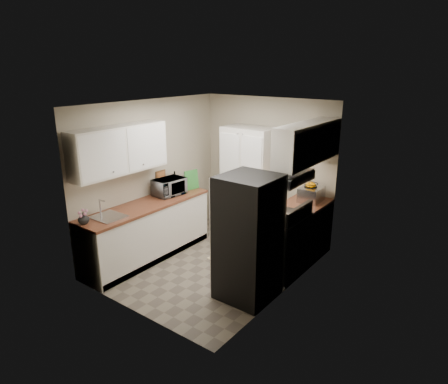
% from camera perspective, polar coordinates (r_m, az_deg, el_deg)
% --- Properties ---
extents(ground, '(3.20, 3.20, 0.00)m').
position_cam_1_polar(ground, '(6.45, -1.67, -10.21)').
color(ground, '#665B4C').
rests_on(ground, ground).
extents(room_shell, '(2.64, 3.24, 2.52)m').
position_cam_1_polar(room_shell, '(5.87, -2.01, 3.97)').
color(room_shell, '#C0B69B').
rests_on(room_shell, ground).
extents(pantry_cabinet, '(0.90, 0.55, 2.00)m').
position_cam_1_polar(pantry_cabinet, '(7.17, 3.55, 1.32)').
color(pantry_cabinet, silver).
rests_on(pantry_cabinet, ground).
extents(base_cabinet_left, '(0.60, 2.30, 0.88)m').
position_cam_1_polar(base_cabinet_left, '(6.60, -10.84, -5.64)').
color(base_cabinet_left, silver).
rests_on(base_cabinet_left, ground).
extents(countertop_left, '(0.63, 2.33, 0.04)m').
position_cam_1_polar(countertop_left, '(6.43, -11.07, -1.87)').
color(countertop_left, brown).
rests_on(countertop_left, base_cabinet_left).
extents(base_cabinet_right, '(0.60, 0.80, 0.88)m').
position_cam_1_polar(base_cabinet_right, '(6.71, 11.40, -5.26)').
color(base_cabinet_right, silver).
rests_on(base_cabinet_right, ground).
extents(countertop_right, '(0.63, 0.83, 0.04)m').
position_cam_1_polar(countertop_right, '(6.55, 11.64, -1.55)').
color(countertop_right, brown).
rests_on(countertop_right, base_cabinet_right).
extents(electric_range, '(0.71, 0.78, 1.13)m').
position_cam_1_polar(electric_range, '(6.05, 7.94, -7.33)').
color(electric_range, '#B7B7BC').
rests_on(electric_range, ground).
extents(refrigerator, '(0.70, 0.72, 1.70)m').
position_cam_1_polar(refrigerator, '(5.28, 3.50, -6.58)').
color(refrigerator, '#B7B7BC').
rests_on(refrigerator, ground).
extents(microwave, '(0.39, 0.54, 0.29)m').
position_cam_1_polar(microwave, '(6.77, -7.83, 0.74)').
color(microwave, '#B5B4B9').
rests_on(microwave, countertop_left).
extents(wine_bottle, '(0.08, 0.08, 0.31)m').
position_cam_1_polar(wine_bottle, '(7.02, -7.04, 1.50)').
color(wine_bottle, black).
rests_on(wine_bottle, countertop_left).
extents(flower_vase, '(0.19, 0.19, 0.16)m').
position_cam_1_polar(flower_vase, '(5.84, -19.43, -3.55)').
color(flower_vase, white).
rests_on(flower_vase, countertop_left).
extents(cutting_board, '(0.08, 0.27, 0.34)m').
position_cam_1_polar(cutting_board, '(7.03, -4.65, 1.74)').
color(cutting_board, '#2D7D2F').
rests_on(cutting_board, countertop_left).
extents(toaster_oven, '(0.34, 0.42, 0.24)m').
position_cam_1_polar(toaster_oven, '(6.56, 12.35, -0.31)').
color(toaster_oven, '#A8A9AC').
rests_on(toaster_oven, countertop_right).
extents(fruit_basket, '(0.29, 0.29, 0.10)m').
position_cam_1_polar(fruit_basket, '(6.51, 12.30, 1.11)').
color(fruit_basket, '#FF9A00').
rests_on(fruit_basket, toaster_oven).
extents(kitchen_mat, '(0.56, 0.81, 0.01)m').
position_cam_1_polar(kitchen_mat, '(6.71, 1.32, -8.98)').
color(kitchen_mat, beige).
rests_on(kitchen_mat, ground).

